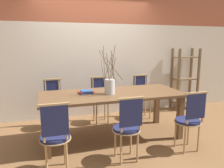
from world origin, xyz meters
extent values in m
plane|color=brown|center=(0.00, 0.00, 0.00)|extent=(16.00, 16.00, 0.00)
cube|color=beige|center=(0.00, 1.31, 1.00)|extent=(12.00, 0.06, 2.00)
cube|color=brown|center=(0.00, 0.00, 0.76)|extent=(2.34, 1.00, 0.04)
cube|color=brown|center=(-1.07, -0.39, 0.37)|extent=(0.09, 0.09, 0.74)
cube|color=brown|center=(1.07, -0.39, 0.37)|extent=(0.09, 0.09, 0.74)
cube|color=brown|center=(-1.07, 0.39, 0.37)|extent=(0.09, 0.09, 0.74)
cube|color=brown|center=(1.07, 0.39, 0.37)|extent=(0.09, 0.09, 0.74)
cylinder|color=#1E234C|center=(-0.97, -0.75, 0.45)|extent=(0.36, 0.36, 0.04)
cylinder|color=tan|center=(-0.97, -0.75, 0.43)|extent=(0.39, 0.39, 0.01)
cylinder|color=tan|center=(-1.09, -0.63, 0.22)|extent=(0.03, 0.03, 0.44)
cylinder|color=tan|center=(-0.85, -0.63, 0.22)|extent=(0.03, 0.03, 0.44)
cylinder|color=tan|center=(-1.09, -0.87, 0.22)|extent=(0.03, 0.03, 0.44)
cylinder|color=tan|center=(-0.85, -0.87, 0.22)|extent=(0.03, 0.03, 0.44)
cylinder|color=tan|center=(-1.10, -0.91, 0.70)|extent=(0.03, 0.03, 0.45)
cylinder|color=tan|center=(-0.84, -0.91, 0.70)|extent=(0.03, 0.03, 0.45)
cube|color=#1E234C|center=(-0.97, -0.91, 0.72)|extent=(0.31, 0.02, 0.36)
cube|color=tan|center=(-0.97, -0.91, 0.91)|extent=(0.35, 0.03, 0.03)
cylinder|color=#1E234C|center=(-0.04, -0.75, 0.45)|extent=(0.36, 0.36, 0.04)
cylinder|color=tan|center=(-0.04, -0.75, 0.43)|extent=(0.39, 0.39, 0.01)
cylinder|color=tan|center=(-0.15, -0.63, 0.22)|extent=(0.03, 0.03, 0.44)
cylinder|color=tan|center=(0.08, -0.63, 0.22)|extent=(0.03, 0.03, 0.44)
cylinder|color=tan|center=(-0.15, -0.87, 0.22)|extent=(0.03, 0.03, 0.44)
cylinder|color=tan|center=(0.08, -0.87, 0.22)|extent=(0.03, 0.03, 0.44)
cylinder|color=tan|center=(-0.16, -0.91, 0.70)|extent=(0.03, 0.03, 0.45)
cylinder|color=tan|center=(0.09, -0.91, 0.70)|extent=(0.03, 0.03, 0.45)
cube|color=#1E234C|center=(-0.04, -0.91, 0.72)|extent=(0.31, 0.02, 0.36)
cube|color=tan|center=(-0.04, -0.91, 0.91)|extent=(0.35, 0.03, 0.03)
cylinder|color=#1E234C|center=(0.94, -0.75, 0.45)|extent=(0.36, 0.36, 0.04)
cylinder|color=tan|center=(0.94, -0.75, 0.43)|extent=(0.39, 0.39, 0.01)
cylinder|color=tan|center=(0.82, -0.63, 0.22)|extent=(0.03, 0.03, 0.44)
cylinder|color=tan|center=(1.06, -0.63, 0.22)|extent=(0.03, 0.03, 0.44)
cylinder|color=tan|center=(0.82, -0.87, 0.22)|extent=(0.03, 0.03, 0.44)
cylinder|color=tan|center=(1.06, -0.87, 0.22)|extent=(0.03, 0.03, 0.44)
cylinder|color=tan|center=(0.82, -0.91, 0.70)|extent=(0.03, 0.03, 0.45)
cylinder|color=tan|center=(1.07, -0.91, 0.70)|extent=(0.03, 0.03, 0.45)
cube|color=#1E234C|center=(0.94, -0.91, 0.72)|extent=(0.31, 0.02, 0.36)
cube|color=tan|center=(0.94, -0.91, 0.91)|extent=(0.35, 0.03, 0.03)
cylinder|color=#1E234C|center=(-0.92, 0.75, 0.45)|extent=(0.36, 0.36, 0.04)
cylinder|color=tan|center=(-0.92, 0.75, 0.43)|extent=(0.39, 0.39, 0.01)
cylinder|color=tan|center=(-0.80, 0.63, 0.22)|extent=(0.03, 0.03, 0.44)
cylinder|color=tan|center=(-1.04, 0.63, 0.22)|extent=(0.03, 0.03, 0.44)
cylinder|color=tan|center=(-0.80, 0.87, 0.22)|extent=(0.03, 0.03, 0.44)
cylinder|color=tan|center=(-1.04, 0.87, 0.22)|extent=(0.03, 0.03, 0.44)
cylinder|color=tan|center=(-0.79, 0.91, 0.70)|extent=(0.03, 0.03, 0.45)
cylinder|color=tan|center=(-1.05, 0.91, 0.70)|extent=(0.03, 0.03, 0.45)
cube|color=#1E234C|center=(-0.92, 0.91, 0.72)|extent=(0.31, 0.02, 0.36)
cube|color=tan|center=(-0.92, 0.91, 0.91)|extent=(0.35, 0.03, 0.03)
cylinder|color=#1E234C|center=(0.00, 0.75, 0.45)|extent=(0.36, 0.36, 0.04)
cylinder|color=tan|center=(0.00, 0.75, 0.43)|extent=(0.39, 0.39, 0.01)
cylinder|color=tan|center=(0.12, 0.63, 0.22)|extent=(0.03, 0.03, 0.44)
cylinder|color=tan|center=(-0.11, 0.63, 0.22)|extent=(0.03, 0.03, 0.44)
cylinder|color=tan|center=(0.12, 0.87, 0.22)|extent=(0.03, 0.03, 0.44)
cylinder|color=tan|center=(-0.11, 0.87, 0.22)|extent=(0.03, 0.03, 0.44)
cylinder|color=tan|center=(0.13, 0.91, 0.70)|extent=(0.03, 0.03, 0.45)
cylinder|color=tan|center=(-0.12, 0.91, 0.70)|extent=(0.03, 0.03, 0.45)
cube|color=#1E234C|center=(0.00, 0.91, 0.72)|extent=(0.31, 0.02, 0.36)
cube|color=tan|center=(0.00, 0.91, 0.91)|extent=(0.35, 0.03, 0.03)
cylinder|color=#1E234C|center=(0.93, 0.75, 0.45)|extent=(0.36, 0.36, 0.04)
cylinder|color=tan|center=(0.93, 0.75, 0.43)|extent=(0.39, 0.39, 0.01)
cylinder|color=tan|center=(1.05, 0.63, 0.22)|extent=(0.03, 0.03, 0.44)
cylinder|color=tan|center=(0.81, 0.63, 0.22)|extent=(0.03, 0.03, 0.44)
cylinder|color=tan|center=(1.05, 0.87, 0.22)|extent=(0.03, 0.03, 0.44)
cylinder|color=tan|center=(0.81, 0.87, 0.22)|extent=(0.03, 0.03, 0.44)
cylinder|color=tan|center=(1.06, 0.91, 0.70)|extent=(0.03, 0.03, 0.45)
cylinder|color=tan|center=(0.80, 0.91, 0.70)|extent=(0.03, 0.03, 0.45)
cube|color=#1E234C|center=(0.93, 0.91, 0.72)|extent=(0.31, 0.02, 0.36)
cube|color=tan|center=(0.93, 0.91, 0.91)|extent=(0.35, 0.03, 0.03)
cylinder|color=silver|center=(-0.06, -0.05, 0.89)|extent=(0.17, 0.17, 0.24)
cylinder|color=brown|center=(-0.05, 0.02, 1.21)|extent=(0.15, 0.01, 0.39)
cylinder|color=brown|center=(-0.09, -0.06, 1.22)|extent=(0.03, 0.07, 0.42)
cylinder|color=brown|center=(0.01, -0.04, 1.19)|extent=(0.03, 0.14, 0.35)
cylinder|color=brown|center=(0.00, -0.03, 1.29)|extent=(0.06, 0.12, 0.55)
cylinder|color=brown|center=(-0.02, -0.09, 1.24)|extent=(0.08, 0.09, 0.46)
cylinder|color=brown|center=(-0.03, -0.20, 1.20)|extent=(0.31, 0.07, 0.37)
cylinder|color=brown|center=(-0.02, -0.09, 1.19)|extent=(0.09, 0.08, 0.36)
cylinder|color=brown|center=(-0.14, -0.04, 1.28)|extent=(0.04, 0.18, 0.53)
cylinder|color=brown|center=(-0.12, -0.17, 1.25)|extent=(0.24, 0.14, 0.47)
cylinder|color=brown|center=(-0.13, -0.10, 1.25)|extent=(0.10, 0.15, 0.47)
cylinder|color=brown|center=(-0.17, -0.05, 1.18)|extent=(0.02, 0.24, 0.33)
cube|color=#234C8C|center=(-0.42, 0.10, 0.78)|extent=(0.19, 0.18, 0.01)
cube|color=maroon|center=(-0.41, 0.11, 0.80)|extent=(0.26, 0.19, 0.01)
cube|color=#234C8C|center=(-0.41, 0.11, 0.81)|extent=(0.19, 0.20, 0.02)
cube|color=brown|center=(1.91, 0.93, 0.73)|extent=(0.04, 0.04, 1.46)
cube|color=brown|center=(2.46, 0.93, 0.73)|extent=(0.04, 0.04, 1.46)
cube|color=brown|center=(1.91, 1.22, 0.73)|extent=(0.04, 0.04, 1.46)
cube|color=brown|center=(2.46, 1.22, 0.73)|extent=(0.04, 0.04, 1.46)
cube|color=brown|center=(2.19, 1.08, 0.18)|extent=(0.55, 0.29, 0.02)
cube|color=brown|center=(2.19, 1.08, 0.73)|extent=(0.55, 0.29, 0.02)
cube|color=brown|center=(2.19, 1.08, 1.26)|extent=(0.55, 0.29, 0.02)
camera|label=1|loc=(-1.06, -3.35, 1.59)|focal=35.00mm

